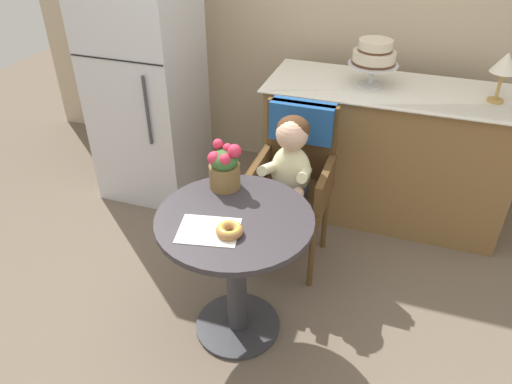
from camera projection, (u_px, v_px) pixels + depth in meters
ground_plane at (238, 326)px, 2.60m from camera, size 8.00×8.00×0.00m
cafe_table at (236, 253)px, 2.32m from camera, size 0.72×0.72×0.72m
wicker_chair at (296, 161)px, 2.77m from camera, size 0.42×0.45×0.95m
seated_child at (289, 169)px, 2.63m from camera, size 0.27×0.32×0.73m
paper_napkin at (209, 231)px, 2.12m from camera, size 0.30×0.25×0.00m
donut_front at (230, 230)px, 2.09m from camera, size 0.12×0.12×0.04m
flower_vase at (224, 167)px, 2.35m from camera, size 0.16×0.15×0.24m
display_counter at (385, 153)px, 3.22m from camera, size 1.56×0.62×0.90m
tiered_cake_stand at (374, 56)px, 2.91m from camera, size 0.30×0.30×0.28m
table_lamp at (505, 65)px, 2.69m from camera, size 0.15×0.15×0.28m
refrigerator at (146, 77)px, 3.28m from camera, size 0.64×0.63×1.70m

